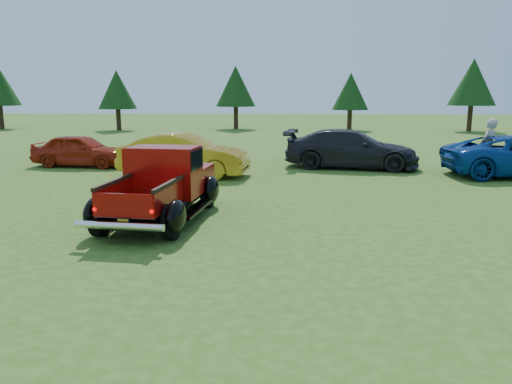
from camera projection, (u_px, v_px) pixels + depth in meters
name	position (u px, v px, depth m)	size (l,w,h in m)	color
ground	(240.00, 241.00, 9.99)	(120.00, 120.00, 0.00)	#315518
tree_west	(117.00, 90.00, 38.41)	(2.94, 2.94, 4.60)	#332114
tree_mid_left	(236.00, 86.00, 39.84)	(3.20, 3.20, 5.00)	#332114
tree_mid_right	(351.00, 92.00, 38.46)	(2.82, 2.82, 4.40)	#332114
tree_east	(473.00, 82.00, 37.35)	(3.46, 3.46, 5.40)	#332114
pickup_truck	(165.00, 184.00, 11.78)	(2.52, 4.67, 1.67)	black
show_car_red	(81.00, 150.00, 19.88)	(1.53, 3.79, 1.29)	#9C210E
show_car_yellow	(184.00, 155.00, 17.52)	(1.57, 4.51, 1.49)	#BF8F19
show_car_grey	(351.00, 149.00, 19.48)	(2.09, 5.15, 1.49)	black
spectator	(488.00, 147.00, 17.87)	(0.73, 0.48, 2.00)	#B5AE9C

